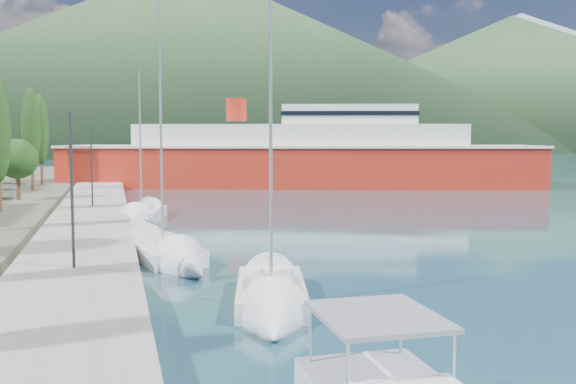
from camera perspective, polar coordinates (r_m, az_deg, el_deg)
name	(u,v)px	position (r m, az deg, el deg)	size (l,w,h in m)	color
ground	(151,167)	(133.52, -12.04, 2.20)	(1400.00, 1400.00, 0.00)	#214958
quay	(87,231)	(39.60, -17.42, -3.35)	(5.00, 88.00, 0.80)	gray
hills_far	(263,66)	(652.49, -2.25, 11.12)	(1480.00, 900.00, 180.00)	gray
hills_near	(289,67)	(402.17, 0.06, 11.01)	(1010.00, 520.00, 115.00)	#2F4D2C
lamp_posts	(74,182)	(27.64, -18.52, 0.85)	(0.15, 43.91, 6.06)	#2D2D33
sailboat_near	(272,308)	(21.34, -1.43, -10.30)	(4.09, 8.37, 11.55)	silver
sailboat_mid	(175,259)	(30.11, -10.05, -5.87)	(4.49, 9.97, 13.89)	silver
sailboat_far	(137,219)	(45.46, -13.26, -2.32)	(4.35, 8.26, 11.60)	silver
ferry	(302,158)	(78.18, 1.27, 3.03)	(57.59, 28.21, 11.24)	#AD2416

